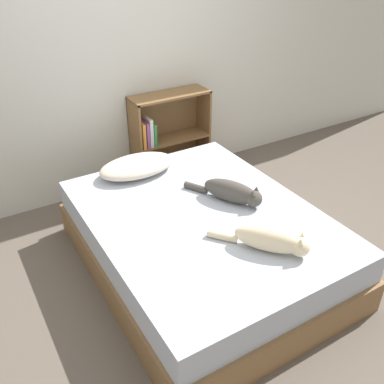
# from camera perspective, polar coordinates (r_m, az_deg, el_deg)

# --- Properties ---
(ground_plane) EXTENTS (8.00, 8.00, 0.00)m
(ground_plane) POSITION_cam_1_polar(r_m,az_deg,el_deg) (3.19, 1.35, -9.68)
(ground_plane) COLOR brown
(wall_back) EXTENTS (8.00, 0.06, 2.50)m
(wall_back) POSITION_cam_1_polar(r_m,az_deg,el_deg) (3.78, -10.53, 17.97)
(wall_back) COLOR silver
(wall_back) RESTS_ON ground_plane
(bed) EXTENTS (1.48, 1.92, 0.45)m
(bed) POSITION_cam_1_polar(r_m,az_deg,el_deg) (3.05, 1.40, -6.52)
(bed) COLOR brown
(bed) RESTS_ON ground_plane
(pillow) EXTENTS (0.61, 0.36, 0.13)m
(pillow) POSITION_cam_1_polar(r_m,az_deg,el_deg) (3.40, -7.33, 3.46)
(pillow) COLOR beige
(pillow) RESTS_ON bed
(cat_light) EXTENTS (0.45, 0.53, 0.16)m
(cat_light) POSITION_cam_1_polar(r_m,az_deg,el_deg) (2.60, 10.61, -6.32)
(cat_light) COLOR beige
(cat_light) RESTS_ON bed
(cat_dark) EXTENTS (0.37, 0.55, 0.16)m
(cat_dark) POSITION_cam_1_polar(r_m,az_deg,el_deg) (3.02, 5.45, 0.00)
(cat_dark) COLOR #47423D
(cat_dark) RESTS_ON bed
(bookshelf) EXTENTS (0.74, 0.26, 0.86)m
(bookshelf) POSITION_cam_1_polar(r_m,az_deg,el_deg) (4.07, -3.47, 7.43)
(bookshelf) COLOR brown
(bookshelf) RESTS_ON ground_plane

